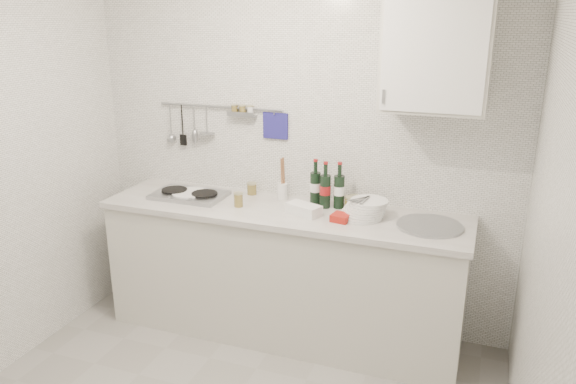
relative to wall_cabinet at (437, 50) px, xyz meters
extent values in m
cube|color=silver|center=(-0.90, 0.18, -0.70)|extent=(3.00, 0.02, 2.50)
cube|color=silver|center=(0.60, -1.22, -0.70)|extent=(0.02, 2.80, 2.50)
cube|color=beige|center=(-0.90, -0.12, -1.51)|extent=(2.40, 0.60, 0.88)
cube|color=silver|center=(-0.90, -0.12, -1.05)|extent=(2.44, 0.64, 0.04)
cube|color=black|center=(-0.90, -0.10, -1.90)|extent=(2.34, 0.52, 0.10)
cube|color=#93969B|center=(-1.60, -0.12, -1.01)|extent=(0.50, 0.32, 0.03)
cylinder|color=black|center=(-1.72, -0.12, -0.99)|extent=(0.18, 0.18, 0.01)
cylinder|color=black|center=(-1.48, -0.12, -0.99)|extent=(0.18, 0.18, 0.01)
cylinder|color=#93969B|center=(0.05, -0.12, -1.02)|extent=(0.40, 0.40, 0.02)
cylinder|color=#93969B|center=(0.05, -0.12, -1.08)|extent=(0.34, 0.34, 0.10)
cylinder|color=#93969B|center=(-1.47, 0.15, -0.43)|extent=(0.95, 0.02, 0.02)
cube|color=navy|center=(-1.06, 0.17, -0.54)|extent=(0.18, 0.02, 0.18)
cube|color=beige|center=(0.00, 0.01, 0.00)|extent=(0.60, 0.35, 0.70)
cube|color=white|center=(0.00, -0.18, 0.00)|extent=(0.56, 0.01, 0.66)
cylinder|color=#93969B|center=(-0.26, -0.19, -0.25)|extent=(0.01, 0.01, 0.08)
cylinder|color=#434E99|center=(-1.61, -0.13, -1.02)|extent=(0.26, 0.26, 0.01)
cylinder|color=#434E99|center=(-1.60, -0.13, -1.01)|extent=(0.25, 0.25, 0.01)
cylinder|color=#434E99|center=(-1.60, -0.12, -1.00)|extent=(0.25, 0.25, 0.01)
cylinder|color=white|center=(-0.38, -0.11, -1.02)|extent=(0.28, 0.28, 0.01)
cylinder|color=white|center=(-0.37, -0.10, -1.01)|extent=(0.27, 0.27, 0.01)
cylinder|color=white|center=(-0.37, -0.10, -0.99)|extent=(0.27, 0.27, 0.01)
cylinder|color=white|center=(-0.36, -0.09, -0.98)|extent=(0.26, 0.26, 0.01)
cylinder|color=white|center=(-0.35, -0.09, -0.97)|extent=(0.26, 0.26, 0.01)
cylinder|color=white|center=(-0.35, -0.09, -0.95)|extent=(0.25, 0.25, 0.01)
cylinder|color=white|center=(-0.34, -0.08, -0.94)|extent=(0.24, 0.24, 0.01)
cylinder|color=white|center=(-0.33, -0.08, -0.92)|extent=(0.24, 0.24, 0.01)
cube|color=white|center=(-0.73, -0.18, -1.00)|extent=(0.25, 0.19, 0.07)
cube|color=#AF1513|center=(-0.48, -0.21, -1.01)|extent=(0.12, 0.12, 0.05)
cylinder|color=white|center=(-0.97, 0.07, -0.98)|extent=(0.07, 0.07, 0.11)
cylinder|color=brown|center=(-0.96, 0.07, -0.84)|extent=(0.02, 0.05, 0.22)
cylinder|color=brown|center=(-0.98, 0.08, -0.85)|extent=(0.03, 0.04, 0.20)
cylinder|color=brown|center=(-1.21, 0.09, -0.99)|extent=(0.07, 0.07, 0.07)
cylinder|color=tan|center=(-1.21, 0.09, -0.95)|extent=(0.07, 0.07, 0.01)
cylinder|color=brown|center=(-0.46, 0.07, -0.99)|extent=(0.07, 0.07, 0.07)
cylinder|color=tan|center=(-0.46, 0.07, -0.95)|extent=(0.07, 0.07, 0.01)
cylinder|color=brown|center=(-0.49, 0.02, -0.99)|extent=(0.06, 0.06, 0.08)
cylinder|color=tan|center=(-0.49, 0.02, -0.95)|extent=(0.07, 0.07, 0.01)
cylinder|color=brown|center=(-1.19, -0.18, -0.99)|extent=(0.06, 0.06, 0.09)
cylinder|color=tan|center=(-1.19, -0.18, -0.94)|extent=(0.06, 0.06, 0.01)
camera|label=1|loc=(0.34, -3.38, 0.21)|focal=35.00mm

